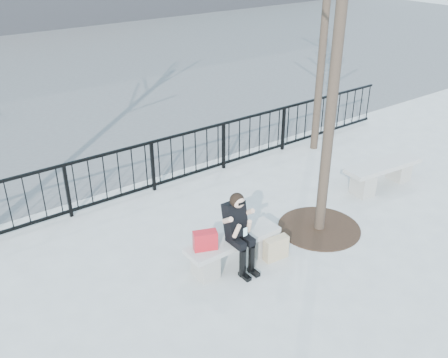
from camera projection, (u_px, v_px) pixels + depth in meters
ground at (233, 263)px, 8.21m from camera, size 120.00×120.00×0.00m
railing at (144, 169)px, 10.11m from camera, size 14.00×0.06×1.10m
tree_grate at (319, 228)px, 9.13m from camera, size 1.50×1.50×0.02m
bench_main at (233, 248)px, 8.07m from camera, size 1.65×0.46×0.49m
bench_second at (382, 172)px, 10.48m from camera, size 1.80×0.50×0.53m
seated_woman at (240, 233)px, 7.79m from camera, size 0.50×0.64×1.34m
handbag at (205, 240)px, 7.65m from camera, size 0.41×0.30×0.30m
shopping_bag at (276, 248)px, 8.23m from camera, size 0.43×0.20×0.40m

